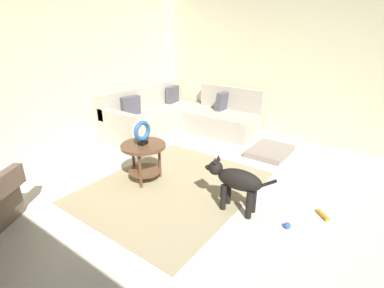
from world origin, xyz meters
The scene contains 11 objects.
ground_plane centered at (0.00, 0.00, -0.05)m, with size 6.00×6.00×0.10m, color beige.
wall_back centered at (0.00, 2.94, 1.35)m, with size 6.00×0.12×2.70m, color beige.
wall_right centered at (2.94, 0.00, 1.35)m, with size 0.12×6.00×2.70m, color beige.
area_rug centered at (0.15, 0.70, 0.01)m, with size 2.30×1.90×0.01m, color tan.
sectional_couch centered at (1.99, 2.01, 0.29)m, with size 2.20×2.25×0.88m.
side_table centered at (0.08, 1.13, 0.42)m, with size 0.60×0.60×0.54m.
torus_sculpture centered at (0.08, 1.13, 0.71)m, with size 0.28×0.08×0.33m.
dog_bed_mat centered at (1.98, 0.08, 0.04)m, with size 0.80×0.60×0.09m, color gray.
dog centered at (0.19, -0.20, 0.38)m, with size 0.26×0.85×0.63m.
dog_toy_ball centered at (0.21, -0.82, 0.04)m, with size 0.07×0.07×0.07m, color blue.
dog_toy_rope centered at (0.64, -1.08, 0.03)m, with size 0.05×0.05×0.18m, color orange.
Camera 1 is at (-2.39, -1.46, 1.97)m, focal length 26.75 mm.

